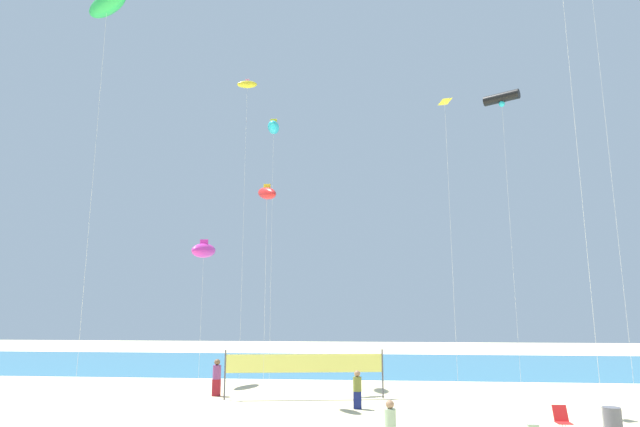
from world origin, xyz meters
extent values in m
cube|color=teal|center=(0.00, 29.47, 0.00)|extent=(120.00, 20.00, 0.01)
cube|color=maroon|center=(-6.08, 12.66, 0.42)|extent=(0.40, 0.24, 0.84)
cylinder|color=#7A3872|center=(-6.08, 12.66, 1.19)|extent=(0.42, 0.42, 0.70)
sphere|color=brown|center=(-6.08, 12.66, 1.70)|extent=(0.31, 0.31, 0.31)
cube|color=navy|center=(1.29, 9.75, 0.38)|extent=(0.36, 0.22, 0.76)
cylinder|color=olive|center=(1.29, 9.75, 1.08)|extent=(0.38, 0.38, 0.63)
sphere|color=#997051|center=(1.29, 9.75, 1.53)|extent=(0.28, 0.28, 0.28)
cylinder|color=#99B28C|center=(2.47, 2.53, 1.02)|extent=(0.36, 0.36, 0.59)
sphere|color=#997051|center=(2.47, 2.53, 1.45)|extent=(0.27, 0.27, 0.27)
cube|color=red|center=(8.88, 5.95, 0.32)|extent=(0.52, 0.48, 0.03)
cube|color=red|center=(8.88, 6.24, 0.60)|extent=(0.52, 0.23, 0.57)
cylinder|color=silver|center=(8.88, 6.09, 0.16)|extent=(0.03, 0.03, 0.32)
cylinder|color=#595960|center=(10.65, 6.07, 0.44)|extent=(0.65, 0.65, 0.88)
cylinder|color=#4C4C51|center=(-5.35, 11.56, 1.20)|extent=(0.08, 0.08, 2.40)
cylinder|color=#4C4C51|center=(2.51, 12.75, 1.20)|extent=(0.08, 0.08, 2.40)
cube|color=#EAE566|center=(-1.42, 12.16, 1.73)|extent=(7.86, 1.20, 0.90)
cylinder|color=silver|center=(12.50, 8.17, 10.32)|extent=(0.01, 0.01, 20.65)
cylinder|color=silver|center=(-10.33, 6.65, 9.37)|extent=(0.01, 0.01, 18.74)
ellipsoid|color=green|center=(-10.33, 6.65, 18.74)|extent=(2.80, 2.12, 1.08)
cylinder|color=silver|center=(-4.35, 18.13, 8.27)|extent=(0.01, 0.01, 16.54)
ellipsoid|color=#26BFCC|center=(-4.35, 18.13, 16.54)|extent=(1.02, 2.31, 0.96)
cube|color=yellow|center=(-4.35, 18.13, 16.87)|extent=(0.43, 0.06, 0.54)
cylinder|color=silver|center=(10.21, 16.04, 8.60)|extent=(0.01, 0.01, 17.21)
cylinder|color=black|center=(10.21, 16.04, 17.21)|extent=(2.12, 1.61, 0.60)
sphere|color=#26BFCC|center=(10.21, 16.04, 16.81)|extent=(0.36, 0.36, 0.36)
cylinder|color=silver|center=(-8.57, 17.33, 4.06)|extent=(0.01, 0.01, 8.11)
ellipsoid|color=#D833A5|center=(-8.57, 17.33, 8.11)|extent=(1.42, 2.84, 1.20)
cube|color=#D833A5|center=(-8.57, 17.33, 8.51)|extent=(0.53, 0.06, 0.66)
cylinder|color=silver|center=(-3.26, 10.90, 5.15)|extent=(0.01, 0.01, 10.30)
ellipsoid|color=red|center=(-3.26, 10.90, 10.30)|extent=(1.62, 1.87, 1.04)
cube|color=yellow|center=(-3.26, 10.90, 10.57)|extent=(0.35, 0.06, 0.44)
cylinder|color=silver|center=(5.95, 10.87, 7.47)|extent=(0.01, 0.01, 14.94)
pyramid|color=yellow|center=(5.93, 10.88, 15.01)|extent=(0.80, 0.79, 0.33)
cylinder|color=silver|center=(-5.83, 16.46, 9.47)|extent=(0.01, 0.01, 18.94)
ellipsoid|color=yellow|center=(-5.83, 16.46, 18.94)|extent=(1.47, 1.11, 0.71)
cube|color=pink|center=(-5.83, 16.46, 19.15)|extent=(0.27, 0.06, 0.34)
cylinder|color=silver|center=(9.29, 3.53, 8.70)|extent=(0.01, 0.01, 17.39)
camera|label=1|loc=(1.84, -14.72, 4.37)|focal=29.02mm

